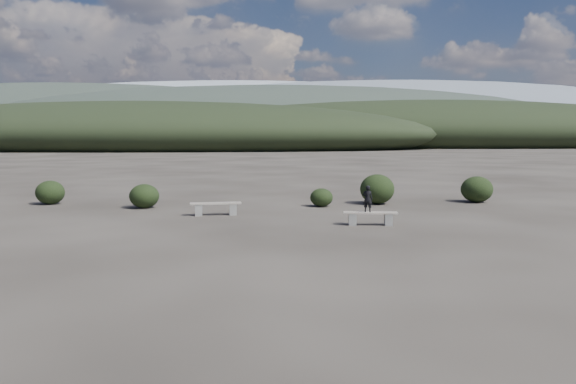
{
  "coord_description": "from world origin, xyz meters",
  "views": [
    {
      "loc": [
        0.33,
        -13.58,
        2.89
      ],
      "look_at": [
        0.66,
        3.5,
        1.1
      ],
      "focal_mm": 35.0,
      "sensor_mm": 36.0,
      "label": 1
    }
  ],
  "objects": [
    {
      "name": "shrub_c",
      "position": [
        2.08,
        8.45,
        0.36
      ],
      "size": [
        0.9,
        0.9,
        0.72
      ],
      "primitive_type": "ellipsoid",
      "color": "black",
      "rests_on": "ground"
    },
    {
      "name": "seated_person",
      "position": [
        3.17,
        3.87,
        0.84
      ],
      "size": [
        0.35,
        0.29,
        0.84
      ],
      "primitive_type": "imported",
      "rotation": [
        0.0,
        0.0,
        2.83
      ],
      "color": "black",
      "rests_on": "bench_right"
    },
    {
      "name": "shrub_a",
      "position": [
        -4.84,
        8.14,
        0.47
      ],
      "size": [
        1.14,
        1.14,
        0.94
      ],
      "primitive_type": "ellipsoid",
      "color": "black",
      "rests_on": "ground"
    },
    {
      "name": "mountain_ridges",
      "position": [
        -7.48,
        339.06,
        10.84
      ],
      "size": [
        500.0,
        400.0,
        56.0
      ],
      "color": "black",
      "rests_on": "ground"
    },
    {
      "name": "bench_left",
      "position": [
        -1.85,
        6.14,
        0.27
      ],
      "size": [
        1.84,
        0.63,
        0.45
      ],
      "rotation": [
        0.0,
        0.0,
        0.14
      ],
      "color": "gray",
      "rests_on": "ground"
    },
    {
      "name": "shrub_f",
      "position": [
        -8.96,
        9.4,
        0.49
      ],
      "size": [
        1.15,
        1.15,
        0.97
      ],
      "primitive_type": "ellipsoid",
      "color": "black",
      "rests_on": "ground"
    },
    {
      "name": "bench_right",
      "position": [
        3.27,
        3.86,
        0.26
      ],
      "size": [
        1.71,
        0.47,
        0.42
      ],
      "rotation": [
        0.0,
        0.0,
        -0.07
      ],
      "color": "gray",
      "rests_on": "ground"
    },
    {
      "name": "shrub_d",
      "position": [
        4.43,
        9.22,
        0.61
      ],
      "size": [
        1.4,
        1.4,
        1.23
      ],
      "primitive_type": "ellipsoid",
      "color": "black",
      "rests_on": "ground"
    },
    {
      "name": "ground",
      "position": [
        0.0,
        0.0,
        0.0
      ],
      "size": [
        1200.0,
        1200.0,
        0.0
      ],
      "primitive_type": "plane",
      "color": "#28241F",
      "rests_on": "ground"
    },
    {
      "name": "shrub_e",
      "position": [
        8.72,
        9.7,
        0.55
      ],
      "size": [
        1.32,
        1.32,
        1.1
      ],
      "primitive_type": "ellipsoid",
      "color": "black",
      "rests_on": "ground"
    }
  ]
}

